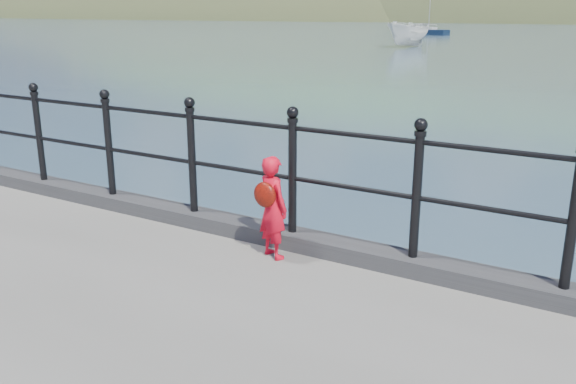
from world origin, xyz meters
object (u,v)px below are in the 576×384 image
Objects in this scene: sailboat_left at (428,32)px; launch_white at (409,34)px; railing at (240,155)px; child at (272,206)px.

launch_white is at bearing -60.00° from sailboat_left.
sailboat_left is (-7.64, 28.28, -0.79)m from launch_white.
sailboat_left reaches higher than railing.
sailboat_left is at bearing 114.91° from launch_white.
launch_white is 29.31m from sailboat_left.
child is 0.12× the size of sailboat_left.
launch_white is 0.73× the size of sailboat_left.
railing is 51.15m from launch_white.
launch_white is at bearing -49.21° from child.
railing is at bearing -7.18° from child.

